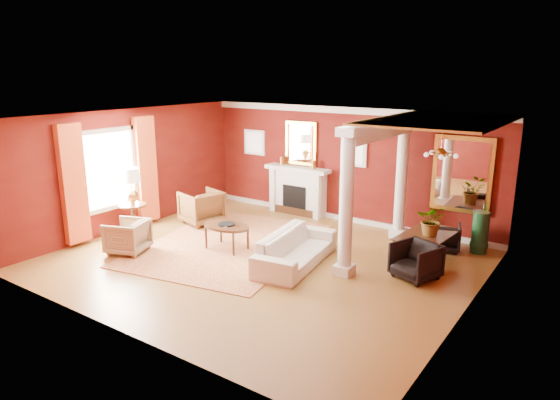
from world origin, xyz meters
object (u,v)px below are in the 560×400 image
Objects in this scene: sofa at (296,243)px; side_table at (131,190)px; armchair_leopard at (202,206)px; dining_table at (428,240)px; coffee_table at (227,227)px; armchair_stripe at (127,235)px.

sofa is 1.43× the size of side_table.
dining_table is at bearing 114.21° from armchair_leopard.
dining_table is at bearing 20.67° from side_table.
armchair_leopard reaches higher than coffee_table.
armchair_stripe is 0.49× the size of side_table.
dining_table is (5.38, 3.22, 0.04)m from armchair_stripe.
sofa is 2.45× the size of armchair_leopard.
side_table reaches higher than dining_table.
coffee_table is (1.61, 1.35, 0.11)m from armchair_stripe.
sofa is 2.92× the size of armchair_stripe.
side_table reaches higher than armchair_leopard.
dining_table is (5.53, 0.79, -0.03)m from armchair_leopard.
coffee_table is at bearing 120.85° from dining_table.
armchair_stripe is at bearing -140.01° from coffee_table.
dining_table is at bearing -58.48° from sofa.
dining_table is at bearing 26.33° from coffee_table.
sofa is at bearing 93.60° from armchair_stripe.
sofa is 4.25m from side_table.
sofa is 2.71m from dining_table.
armchair_stripe is 0.50× the size of dining_table.
armchair_stripe is 0.72× the size of coffee_table.
armchair_stripe is 6.27m from dining_table.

